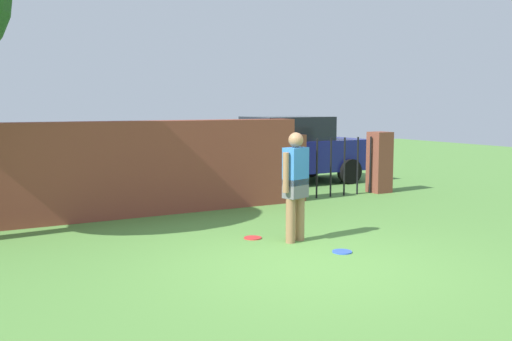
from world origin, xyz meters
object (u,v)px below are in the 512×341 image
object	(u,v)px
person	(296,182)
frisbee_red	(253,238)
car	(287,150)
frisbee_blue	(342,252)

from	to	relation	value
person	frisbee_red	distance (m)	1.11
car	frisbee_blue	world-z (taller)	car
car	frisbee_blue	bearing A→B (deg)	62.45
frisbee_red	person	bearing A→B (deg)	-45.84
car	frisbee_red	xyz separation A→B (m)	(-3.68, -4.91, -0.85)
person	car	size ratio (longest dim) A/B	0.38
frisbee_blue	frisbee_red	bearing A→B (deg)	117.21
person	car	world-z (taller)	car
frisbee_red	car	bearing A→B (deg)	53.16
car	frisbee_red	distance (m)	6.20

